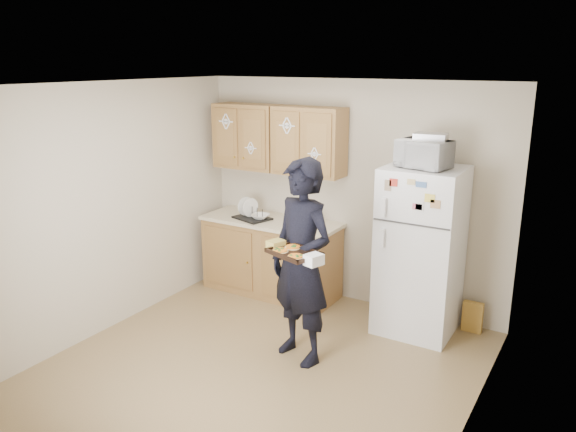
{
  "coord_description": "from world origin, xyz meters",
  "views": [
    {
      "loc": [
        2.54,
        -3.79,
        2.7
      ],
      "look_at": [
        -0.0,
        0.45,
        1.31
      ],
      "focal_mm": 35.0,
      "sensor_mm": 36.0,
      "label": 1
    }
  ],
  "objects_px": {
    "person": "(301,262)",
    "baking_tray": "(294,253)",
    "microwave": "(424,154)",
    "dish_rack": "(252,212)",
    "refrigerator": "(420,251)"
  },
  "relations": [
    {
      "from": "microwave",
      "to": "dish_rack",
      "type": "xyz_separation_m",
      "value": [
        -1.99,
        0.02,
        -0.85
      ]
    },
    {
      "from": "person",
      "to": "microwave",
      "type": "bearing_deg",
      "value": 73.54
    },
    {
      "from": "person",
      "to": "dish_rack",
      "type": "distance_m",
      "value": 1.66
    },
    {
      "from": "person",
      "to": "microwave",
      "type": "distance_m",
      "value": 1.56
    },
    {
      "from": "baking_tray",
      "to": "microwave",
      "type": "relative_size",
      "value": 0.87
    },
    {
      "from": "refrigerator",
      "to": "baking_tray",
      "type": "bearing_deg",
      "value": -114.88
    },
    {
      "from": "refrigerator",
      "to": "dish_rack",
      "type": "xyz_separation_m",
      "value": [
        -2.0,
        -0.03,
        0.13
      ]
    },
    {
      "from": "person",
      "to": "microwave",
      "type": "height_order",
      "value": "microwave"
    },
    {
      "from": "person",
      "to": "dish_rack",
      "type": "bearing_deg",
      "value": 157.7
    },
    {
      "from": "microwave",
      "to": "refrigerator",
      "type": "bearing_deg",
      "value": 85.33
    },
    {
      "from": "baking_tray",
      "to": "dish_rack",
      "type": "relative_size",
      "value": 1.03
    },
    {
      "from": "person",
      "to": "baking_tray",
      "type": "height_order",
      "value": "person"
    },
    {
      "from": "microwave",
      "to": "baking_tray",
      "type": "bearing_deg",
      "value": -104.33
    },
    {
      "from": "refrigerator",
      "to": "dish_rack",
      "type": "bearing_deg",
      "value": -179.03
    },
    {
      "from": "refrigerator",
      "to": "microwave",
      "type": "xyz_separation_m",
      "value": [
        -0.01,
        -0.05,
        0.98
      ]
    }
  ]
}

